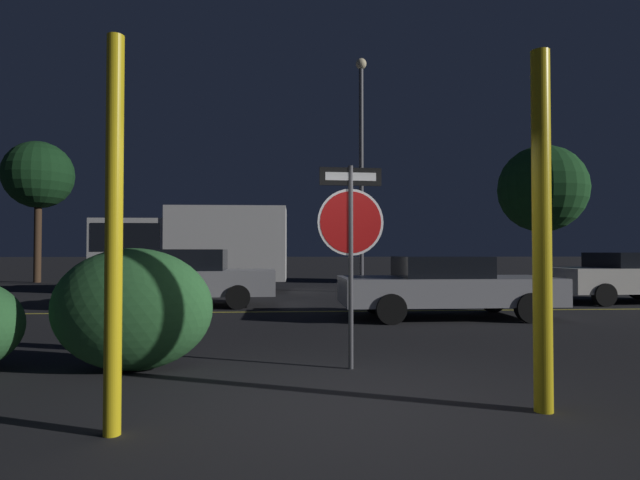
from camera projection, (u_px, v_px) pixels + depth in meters
name	position (u px, v px, depth m)	size (l,w,h in m)	color
ground_plane	(341.00, 406.00, 4.57)	(260.00, 260.00, 0.00)	black
road_center_stripe	(309.00, 311.00, 11.77)	(32.43, 0.12, 0.01)	gold
stop_sign	(351.00, 226.00, 6.07)	(0.82, 0.07, 2.47)	#4C4C51
yellow_pole_left	(114.00, 233.00, 3.89)	(0.13, 0.13, 3.12)	yellow
yellow_pole_right	(542.00, 230.00, 4.45)	(0.17, 0.17, 3.23)	yellow
hedge_bush_1	(133.00, 309.00, 5.95)	(1.90, 1.00, 1.46)	#2D6633
passing_car_1	(183.00, 278.00, 12.99)	(4.98, 2.17, 1.47)	#9E9EA3
passing_car_2	(445.00, 286.00, 10.71)	(4.65, 2.02, 1.31)	#9E9EA3
passing_car_3	(623.00, 277.00, 13.93)	(4.07, 2.17, 1.39)	silver
delivery_truck	(191.00, 246.00, 17.68)	(6.60, 2.46, 2.98)	silver
street_lamp	(361.00, 154.00, 17.56)	(0.39, 0.39, 8.26)	#4C4C51
tree_0	(38.00, 176.00, 22.98)	(3.08, 3.08, 6.50)	#422D1E
tree_1	(542.00, 189.00, 21.34)	(3.70, 3.70, 5.96)	#422D1E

